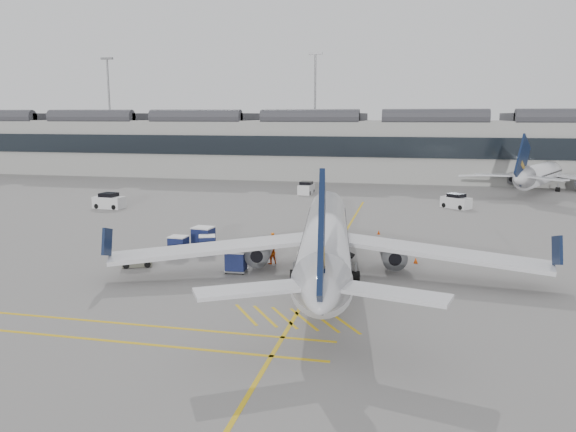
% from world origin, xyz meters
% --- Properties ---
extents(ground, '(220.00, 220.00, 0.00)m').
position_xyz_m(ground, '(0.00, 0.00, 0.00)').
color(ground, gray).
rests_on(ground, ground).
extents(terminal, '(200.00, 20.45, 12.40)m').
position_xyz_m(terminal, '(0.00, 71.93, 6.14)').
color(terminal, '#9E9E99').
rests_on(terminal, ground).
extents(light_masts, '(113.00, 0.60, 25.45)m').
position_xyz_m(light_masts, '(-1.67, 86.00, 14.49)').
color(light_masts, slate).
rests_on(light_masts, ground).
extents(apron_markings, '(0.25, 60.00, 0.01)m').
position_xyz_m(apron_markings, '(10.00, 10.00, 0.01)').
color(apron_markings, gold).
rests_on(apron_markings, ground).
extents(airliner_main, '(32.36, 35.58, 9.49)m').
position_xyz_m(airliner_main, '(10.34, 2.95, 2.79)').
color(airliner_main, silver).
rests_on(airliner_main, ground).
extents(airliner_far, '(30.01, 33.11, 9.50)m').
position_xyz_m(airliner_far, '(37.96, 59.98, 2.79)').
color(airliner_far, silver).
rests_on(airliner_far, ground).
extents(belt_loader, '(4.78, 1.89, 1.92)m').
position_xyz_m(belt_loader, '(9.30, 7.05, 0.56)').
color(belt_loader, silver).
rests_on(belt_loader, ground).
extents(baggage_cart_a, '(2.09, 1.79, 2.01)m').
position_xyz_m(baggage_cart_a, '(-1.80, 8.75, 1.08)').
color(baggage_cart_a, gray).
rests_on(baggage_cart_a, ground).
extents(baggage_cart_b, '(1.87, 1.71, 1.60)m').
position_xyz_m(baggage_cart_b, '(-0.83, 7.16, 0.86)').
color(baggage_cart_b, gray).
rests_on(baggage_cart_b, ground).
extents(baggage_cart_c, '(1.70, 1.43, 1.71)m').
position_xyz_m(baggage_cart_c, '(3.55, 1.82, 0.92)').
color(baggage_cart_c, gray).
rests_on(baggage_cart_c, ground).
extents(baggage_cart_d, '(1.68, 1.40, 1.71)m').
position_xyz_m(baggage_cart_d, '(-2.98, 5.86, 0.92)').
color(baggage_cart_d, gray).
rests_on(baggage_cart_d, ground).
extents(ramp_agent_a, '(0.74, 0.80, 1.83)m').
position_xyz_m(ramp_agent_a, '(4.84, 8.52, 0.91)').
color(ramp_agent_a, orange).
rests_on(ramp_agent_a, ground).
extents(ramp_agent_b, '(1.21, 1.18, 1.97)m').
position_xyz_m(ramp_agent_b, '(5.54, 4.93, 0.98)').
color(ramp_agent_b, '#F7550D').
rests_on(ramp_agent_b, ground).
extents(pushback_tug, '(2.65, 2.16, 1.28)m').
position_xyz_m(pushback_tug, '(-4.80, 1.84, 0.57)').
color(pushback_tug, '#595A4C').
rests_on(pushback_tug, ground).
extents(safety_cone_nose, '(0.32, 0.32, 0.44)m').
position_xyz_m(safety_cone_nose, '(13.46, 18.48, 0.22)').
color(safety_cone_nose, '#F24C0A').
rests_on(safety_cone_nose, ground).
extents(safety_cone_engine, '(0.36, 0.36, 0.50)m').
position_xyz_m(safety_cone_engine, '(17.15, 7.64, 0.25)').
color(safety_cone_engine, '#F24C0A').
rests_on(safety_cone_engine, ground).
extents(service_van_left, '(4.10, 2.32, 2.02)m').
position_xyz_m(service_van_left, '(-22.06, 27.38, 0.90)').
color(service_van_left, silver).
rests_on(service_van_left, ground).
extents(service_van_mid, '(2.11, 3.86, 1.92)m').
position_xyz_m(service_van_mid, '(0.63, 46.36, 0.86)').
color(service_van_mid, silver).
rests_on(service_van_mid, ground).
extents(service_van_right, '(4.09, 3.76, 1.92)m').
position_xyz_m(service_van_right, '(22.33, 37.41, 0.86)').
color(service_van_right, silver).
rests_on(service_van_right, ground).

